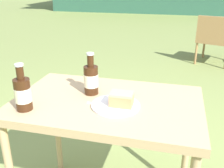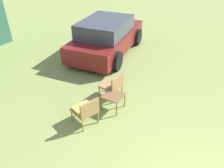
% 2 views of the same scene
% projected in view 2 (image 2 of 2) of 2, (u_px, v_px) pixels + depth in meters
% --- Properties ---
extents(parked_car, '(4.25, 2.44, 1.39)m').
position_uv_depth(parked_car, '(107.00, 37.00, 8.66)').
color(parked_car, maroon).
rests_on(parked_car, ground_plane).
extents(wicker_chair_cushioned, '(0.66, 0.67, 0.77)m').
position_uv_depth(wicker_chair_cushioned, '(86.00, 109.00, 5.26)').
color(wicker_chair_cushioned, '#9E7547').
rests_on(wicker_chair_cushioned, ground_plane).
extents(wicker_chair_plain, '(0.58, 0.59, 0.77)m').
position_uv_depth(wicker_chair_plain, '(113.00, 85.00, 6.17)').
color(wicker_chair_plain, '#9E7547').
rests_on(wicker_chair_plain, ground_plane).
extents(garden_side_table, '(0.51, 0.51, 0.45)m').
position_uv_depth(garden_side_table, '(113.00, 96.00, 5.78)').
color(garden_side_table, brown).
rests_on(garden_side_table, ground_plane).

